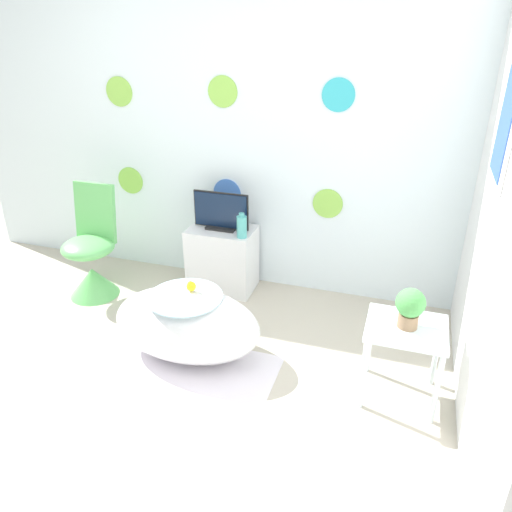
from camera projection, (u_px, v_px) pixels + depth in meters
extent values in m
plane|color=#BCB29E|center=(116.00, 418.00, 2.79)|extent=(12.00, 12.00, 0.00)
cube|color=white|center=(225.00, 122.00, 3.74)|extent=(4.62, 0.04, 2.60)
cylinder|color=#8CCC4C|center=(131.00, 181.00, 4.19)|extent=(0.23, 0.01, 0.23)
cylinder|color=#3F72CC|center=(227.00, 193.00, 3.96)|extent=(0.23, 0.01, 0.23)
cylinder|color=#8CCC4C|center=(328.00, 204.00, 3.74)|extent=(0.23, 0.01, 0.23)
cylinder|color=#8CCC4C|center=(119.00, 92.00, 3.87)|extent=(0.23, 0.01, 0.23)
cylinder|color=#8CCC4C|center=(223.00, 92.00, 3.62)|extent=(0.23, 0.01, 0.23)
cylinder|color=#33B2BF|center=(338.00, 95.00, 3.38)|extent=(0.23, 0.01, 0.23)
cube|color=white|center=(505.00, 179.00, 2.46)|extent=(0.04, 2.77, 2.60)
cube|color=white|center=(507.00, 124.00, 2.44)|extent=(0.02, 0.44, 0.60)
cube|color=#3359B2|center=(505.00, 124.00, 2.44)|extent=(0.01, 0.36, 0.52)
cube|color=silver|center=(176.00, 369.00, 3.17)|extent=(1.27, 0.65, 0.01)
ellipsoid|color=white|center=(187.00, 324.00, 3.23)|extent=(0.98, 0.58, 0.45)
cylinder|color=#B2DBEA|center=(185.00, 297.00, 3.14)|extent=(0.48, 0.48, 0.01)
sphere|color=yellow|center=(191.00, 286.00, 3.16)|extent=(0.06, 0.06, 0.06)
sphere|color=yellow|center=(190.00, 284.00, 3.14)|extent=(0.04, 0.04, 0.04)
cone|color=orange|center=(189.00, 285.00, 3.12)|extent=(0.02, 0.02, 0.02)
cone|color=#66C166|center=(94.00, 282.00, 3.96)|extent=(0.38, 0.38, 0.23)
ellipsoid|color=#66C166|center=(88.00, 247.00, 3.83)|extent=(0.40, 0.40, 0.14)
cube|color=#66C166|center=(95.00, 212.00, 3.86)|extent=(0.34, 0.10, 0.46)
cube|color=silver|center=(222.00, 259.00, 4.00)|extent=(0.52, 0.34, 0.52)
cube|color=white|center=(214.00, 257.00, 3.82)|extent=(0.44, 0.01, 0.15)
cube|color=black|center=(221.00, 228.00, 3.88)|extent=(0.23, 0.12, 0.02)
cube|color=black|center=(221.00, 210.00, 3.82)|extent=(0.44, 0.01, 0.29)
cube|color=#0F1E38|center=(221.00, 211.00, 3.81)|extent=(0.42, 0.01, 0.27)
cylinder|color=#51B2AD|center=(242.00, 227.00, 3.70)|extent=(0.08, 0.08, 0.17)
cylinder|color=#51B2AD|center=(242.00, 215.00, 3.66)|extent=(0.04, 0.04, 0.03)
cube|color=silver|center=(407.00, 328.00, 2.76)|extent=(0.44, 0.39, 0.02)
cylinder|color=silver|center=(363.00, 375.00, 2.77)|extent=(0.03, 0.03, 0.46)
cylinder|color=silver|center=(437.00, 389.00, 2.67)|extent=(0.03, 0.03, 0.46)
cylinder|color=silver|center=(370.00, 341.00, 3.06)|extent=(0.03, 0.03, 0.46)
cylinder|color=silver|center=(436.00, 352.00, 2.95)|extent=(0.03, 0.03, 0.46)
cylinder|color=#8C6B4C|center=(408.00, 320.00, 2.73)|extent=(0.11, 0.11, 0.08)
sphere|color=#4C9E4C|center=(411.00, 303.00, 2.68)|extent=(0.16, 0.16, 0.16)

